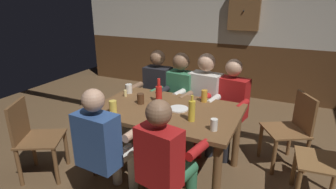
{
  "coord_description": "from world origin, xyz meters",
  "views": [
    {
      "loc": [
        1.17,
        -2.6,
        1.92
      ],
      "look_at": [
        0.0,
        -0.09,
        0.93
      ],
      "focal_mm": 29.53,
      "sensor_mm": 36.0,
      "label": 1
    }
  ],
  "objects_px": {
    "person_1": "(178,93)",
    "pint_glass_1": "(129,89)",
    "dining_table": "(167,118)",
    "person_2": "(203,97)",
    "person_3": "(229,103)",
    "person_4": "(103,143)",
    "wall_dart_cabinet": "(244,11)",
    "pint_glass_3": "(204,96)",
    "bottle_0": "(159,93)",
    "chair_empty_near_left": "(33,137)",
    "pint_glass_0": "(113,107)",
    "chair_empty_near_right": "(332,160)",
    "pint_glass_2": "(141,99)",
    "chair_empty_far_end": "(292,128)",
    "pint_glass_4": "(214,125)",
    "table_candle": "(125,93)",
    "person_0": "(155,91)",
    "bottle_1": "(192,111)",
    "plate_0": "(179,109)",
    "person_5": "(165,159)"
  },
  "relations": [
    {
      "from": "table_candle",
      "to": "plate_0",
      "type": "height_order",
      "value": "table_candle"
    },
    {
      "from": "person_3",
      "to": "chair_empty_near_left",
      "type": "distance_m",
      "value": 2.29
    },
    {
      "from": "person_0",
      "to": "table_candle",
      "type": "height_order",
      "value": "person_0"
    },
    {
      "from": "person_0",
      "to": "person_2",
      "type": "height_order",
      "value": "person_2"
    },
    {
      "from": "person_4",
      "to": "chair_empty_near_right",
      "type": "xyz_separation_m",
      "value": [
        1.92,
        0.88,
        -0.18
      ]
    },
    {
      "from": "dining_table",
      "to": "person_3",
      "type": "bearing_deg",
      "value": 55.26
    },
    {
      "from": "dining_table",
      "to": "person_1",
      "type": "relative_size",
      "value": 1.26
    },
    {
      "from": "chair_empty_near_right",
      "to": "bottle_0",
      "type": "distance_m",
      "value": 1.83
    },
    {
      "from": "person_1",
      "to": "bottle_0",
      "type": "xyz_separation_m",
      "value": [
        0.02,
        -0.61,
        0.2
      ]
    },
    {
      "from": "table_candle",
      "to": "bottle_1",
      "type": "relative_size",
      "value": 0.31
    },
    {
      "from": "person_3",
      "to": "pint_glass_2",
      "type": "relative_size",
      "value": 10.05
    },
    {
      "from": "person_4",
      "to": "table_candle",
      "type": "distance_m",
      "value": 0.93
    },
    {
      "from": "bottle_0",
      "to": "pint_glass_3",
      "type": "bearing_deg",
      "value": 27.11
    },
    {
      "from": "person_1",
      "to": "person_3",
      "type": "height_order",
      "value": "person_1"
    },
    {
      "from": "pint_glass_2",
      "to": "dining_table",
      "type": "bearing_deg",
      "value": -0.86
    },
    {
      "from": "dining_table",
      "to": "person_2",
      "type": "height_order",
      "value": "person_2"
    },
    {
      "from": "chair_empty_near_right",
      "to": "pint_glass_2",
      "type": "distance_m",
      "value": 1.99
    },
    {
      "from": "table_candle",
      "to": "pint_glass_2",
      "type": "bearing_deg",
      "value": -24.57
    },
    {
      "from": "person_0",
      "to": "bottle_1",
      "type": "distance_m",
      "value": 1.27
    },
    {
      "from": "pint_glass_3",
      "to": "pint_glass_4",
      "type": "height_order",
      "value": "pint_glass_3"
    },
    {
      "from": "chair_empty_near_right",
      "to": "bottle_1",
      "type": "distance_m",
      "value": 1.38
    },
    {
      "from": "chair_empty_near_left",
      "to": "person_3",
      "type": "bearing_deg",
      "value": 100.1
    },
    {
      "from": "pint_glass_4",
      "to": "person_1",
      "type": "bearing_deg",
      "value": 127.35
    },
    {
      "from": "person_1",
      "to": "chair_empty_near_right",
      "type": "xyz_separation_m",
      "value": [
        1.8,
        -0.58,
        -0.21
      ]
    },
    {
      "from": "person_3",
      "to": "pint_glass_4",
      "type": "height_order",
      "value": "person_3"
    },
    {
      "from": "bottle_1",
      "to": "pint_glass_2",
      "type": "height_order",
      "value": "bottle_1"
    },
    {
      "from": "pint_glass_3",
      "to": "wall_dart_cabinet",
      "type": "distance_m",
      "value": 2.62
    },
    {
      "from": "dining_table",
      "to": "wall_dart_cabinet",
      "type": "relative_size",
      "value": 2.2
    },
    {
      "from": "chair_empty_near_left",
      "to": "person_1",
      "type": "bearing_deg",
      "value": 113.99
    },
    {
      "from": "pint_glass_1",
      "to": "pint_glass_4",
      "type": "relative_size",
      "value": 1.01
    },
    {
      "from": "person_3",
      "to": "pint_glass_0",
      "type": "relative_size",
      "value": 8.97
    },
    {
      "from": "person_1",
      "to": "pint_glass_1",
      "type": "relative_size",
      "value": 10.88
    },
    {
      "from": "chair_empty_near_left",
      "to": "bottle_0",
      "type": "relative_size",
      "value": 3.15
    },
    {
      "from": "table_candle",
      "to": "pint_glass_0",
      "type": "bearing_deg",
      "value": -70.79
    },
    {
      "from": "wall_dart_cabinet",
      "to": "pint_glass_0",
      "type": "bearing_deg",
      "value": -101.84
    },
    {
      "from": "pint_glass_4",
      "to": "wall_dart_cabinet",
      "type": "distance_m",
      "value": 3.27
    },
    {
      "from": "person_2",
      "to": "person_0",
      "type": "bearing_deg",
      "value": 8.48
    },
    {
      "from": "pint_glass_0",
      "to": "pint_glass_3",
      "type": "distance_m",
      "value": 1.03
    },
    {
      "from": "dining_table",
      "to": "table_candle",
      "type": "xyz_separation_m",
      "value": [
        -0.62,
        0.14,
        0.15
      ]
    },
    {
      "from": "person_1",
      "to": "pint_glass_4",
      "type": "xyz_separation_m",
      "value": [
        0.78,
        -1.02,
        0.15
      ]
    },
    {
      "from": "chair_empty_near_left",
      "to": "table_candle",
      "type": "height_order",
      "value": "chair_empty_near_left"
    },
    {
      "from": "person_3",
      "to": "person_4",
      "type": "height_order",
      "value": "person_3"
    },
    {
      "from": "dining_table",
      "to": "bottle_0",
      "type": "height_order",
      "value": "bottle_0"
    },
    {
      "from": "person_1",
      "to": "chair_empty_near_right",
      "type": "height_order",
      "value": "person_1"
    },
    {
      "from": "chair_empty_far_end",
      "to": "pint_glass_0",
      "type": "distance_m",
      "value": 2.05
    },
    {
      "from": "person_5",
      "to": "table_candle",
      "type": "relative_size",
      "value": 14.97
    },
    {
      "from": "bottle_0",
      "to": "pint_glass_2",
      "type": "bearing_deg",
      "value": -142.46
    },
    {
      "from": "pint_glass_3",
      "to": "bottle_0",
      "type": "bearing_deg",
      "value": -152.89
    },
    {
      "from": "chair_empty_far_end",
      "to": "pint_glass_4",
      "type": "distance_m",
      "value": 1.26
    },
    {
      "from": "pint_glass_0",
      "to": "pint_glass_3",
      "type": "height_order",
      "value": "pint_glass_3"
    }
  ]
}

